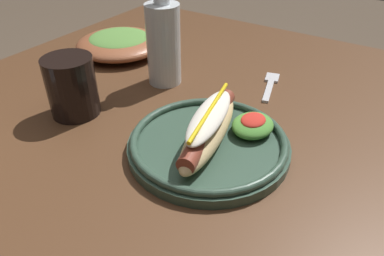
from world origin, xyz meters
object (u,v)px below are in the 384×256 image
object	(u,v)px
soda_cup	(72,86)
glass_bottle	(163,40)
hot_dog_plate	(211,138)
fork	(270,85)
side_bowl	(119,43)

from	to	relation	value
soda_cup	glass_bottle	world-z (taller)	glass_bottle
hot_dog_plate	fork	distance (m)	0.24
side_bowl	soda_cup	bearing A→B (deg)	-154.18
fork	hot_dog_plate	bearing A→B (deg)	166.00
soda_cup	side_bowl	distance (m)	0.27
fork	glass_bottle	world-z (taller)	glass_bottle
soda_cup	glass_bottle	bearing A→B (deg)	-18.34
soda_cup	side_bowl	world-z (taller)	soda_cup
soda_cup	fork	bearing A→B (deg)	-41.39
hot_dog_plate	glass_bottle	bearing A→B (deg)	53.41
hot_dog_plate	soda_cup	distance (m)	0.26
side_bowl	fork	bearing A→B (deg)	-83.85
glass_bottle	side_bowl	size ratio (longest dim) A/B	1.11
fork	glass_bottle	bearing A→B (deg)	102.40
glass_bottle	side_bowl	world-z (taller)	glass_bottle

